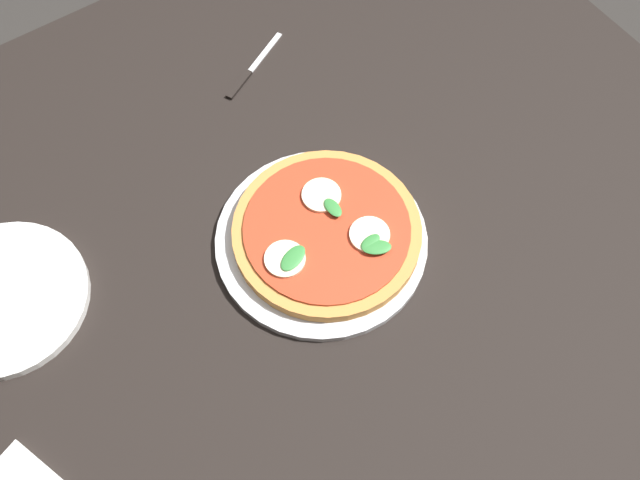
{
  "coord_description": "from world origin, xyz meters",
  "views": [
    {
      "loc": [
        0.28,
        0.43,
        1.63
      ],
      "look_at": [
        0.0,
        0.03,
        0.73
      ],
      "focal_mm": 40.54,
      "sensor_mm": 36.0,
      "label": 1
    }
  ],
  "objects_px": {
    "serving_tray": "(320,241)",
    "dining_table": "(309,252)",
    "plate_white": "(4,298)",
    "knife": "(248,73)",
    "pizza": "(327,231)"
  },
  "relations": [
    {
      "from": "pizza",
      "to": "plate_white",
      "type": "xyz_separation_m",
      "value": [
        0.42,
        -0.17,
        -0.02
      ]
    },
    {
      "from": "serving_tray",
      "to": "knife",
      "type": "xyz_separation_m",
      "value": [
        -0.08,
        -0.33,
        -0.0
      ]
    },
    {
      "from": "serving_tray",
      "to": "dining_table",
      "type": "bearing_deg",
      "value": -93.74
    },
    {
      "from": "dining_table",
      "to": "serving_tray",
      "type": "bearing_deg",
      "value": 86.26
    },
    {
      "from": "dining_table",
      "to": "serving_tray",
      "type": "xyz_separation_m",
      "value": [
        0.0,
        0.03,
        0.09
      ]
    },
    {
      "from": "serving_tray",
      "to": "plate_white",
      "type": "xyz_separation_m",
      "value": [
        0.41,
        -0.17,
        0.0
      ]
    },
    {
      "from": "dining_table",
      "to": "pizza",
      "type": "distance_m",
      "value": 0.11
    },
    {
      "from": "serving_tray",
      "to": "pizza",
      "type": "bearing_deg",
      "value": -178.95
    },
    {
      "from": "serving_tray",
      "to": "knife",
      "type": "distance_m",
      "value": 0.34
    },
    {
      "from": "plate_white",
      "to": "knife",
      "type": "xyz_separation_m",
      "value": [
        -0.49,
        -0.15,
        -0.0
      ]
    },
    {
      "from": "pizza",
      "to": "knife",
      "type": "distance_m",
      "value": 0.33
    },
    {
      "from": "knife",
      "to": "pizza",
      "type": "bearing_deg",
      "value": 78.15
    },
    {
      "from": "pizza",
      "to": "knife",
      "type": "height_order",
      "value": "pizza"
    },
    {
      "from": "dining_table",
      "to": "knife",
      "type": "xyz_separation_m",
      "value": [
        -0.08,
        -0.29,
        0.09
      ]
    },
    {
      "from": "plate_white",
      "to": "serving_tray",
      "type": "bearing_deg",
      "value": 157.21
    }
  ]
}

